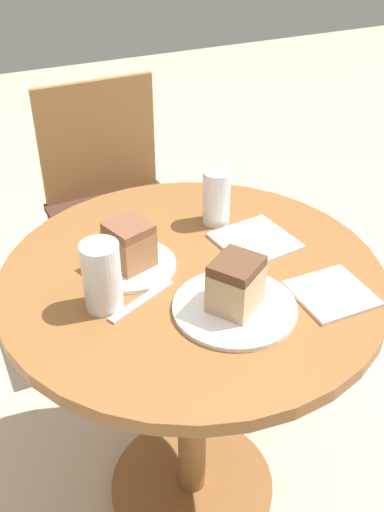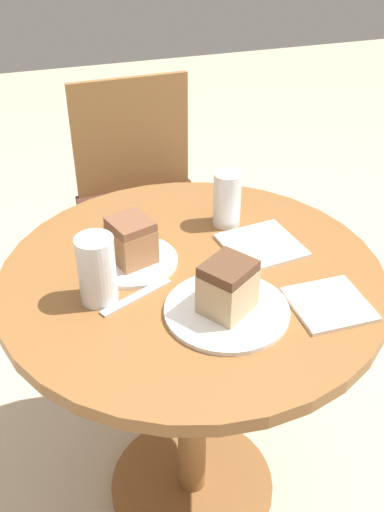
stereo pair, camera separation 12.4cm
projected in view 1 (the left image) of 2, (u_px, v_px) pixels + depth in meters
ground_plane at (192, 486)px, 1.69m from camera, size 8.00×8.00×0.00m
table at (192, 338)px, 1.37m from camera, size 0.82×0.82×0.75m
chair at (116, 207)px, 2.08m from camera, size 0.45×0.45×0.86m
plate_near at (131, 265)px, 1.28m from camera, size 0.19×0.19×0.01m
plate_far at (235, 308)px, 1.16m from camera, size 0.24×0.24×0.01m
cake_slice_near at (129, 244)px, 1.25m from camera, size 0.10×0.11×0.10m
cake_slice_far at (236, 284)px, 1.13m from camera, size 0.12×0.12×0.10m
glass_lemonade at (216, 199)px, 1.40m from camera, size 0.07×0.07×0.13m
glass_water at (102, 280)px, 1.14m from camera, size 0.07×0.07×0.14m
napkin_stack at (255, 241)px, 1.36m from camera, size 0.18×0.18×0.01m
fork at (142, 301)px, 1.18m from camera, size 0.16×0.09×0.00m
napkin_side at (332, 294)px, 1.20m from camera, size 0.14×0.14×0.01m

